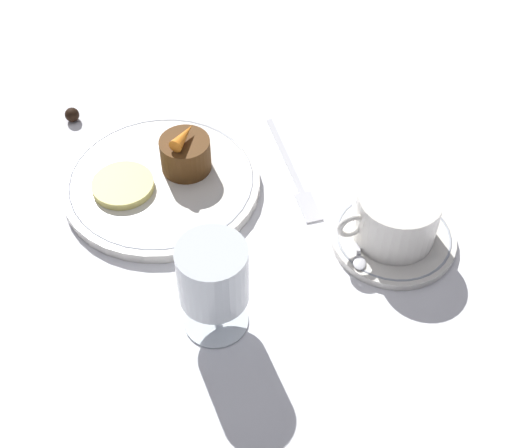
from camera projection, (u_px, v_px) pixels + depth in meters
ground_plane at (176, 192)px, 0.91m from camera, size 3.00×3.00×0.00m
dinner_plate at (162, 183)px, 0.91m from camera, size 0.25×0.25×0.01m
saucer at (393, 237)px, 0.85m from camera, size 0.15×0.15×0.01m
coffee_cup at (397, 215)px, 0.83m from camera, size 0.12×0.10×0.06m
spoon at (357, 241)px, 0.84m from camera, size 0.05×0.11×0.00m
wine_glass at (213, 279)px, 0.72m from camera, size 0.07×0.07×0.12m
fork at (296, 178)px, 0.93m from camera, size 0.02×0.20×0.01m
dessert_cake at (186, 154)px, 0.91m from camera, size 0.06×0.06×0.04m
carrot_garnish at (184, 136)px, 0.88m from camera, size 0.04×0.04×0.02m
pineapple_slice at (123, 185)px, 0.89m from camera, size 0.08×0.08×0.01m
chocolate_truffle at (72, 115)px, 1.00m from camera, size 0.02×0.02×0.02m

